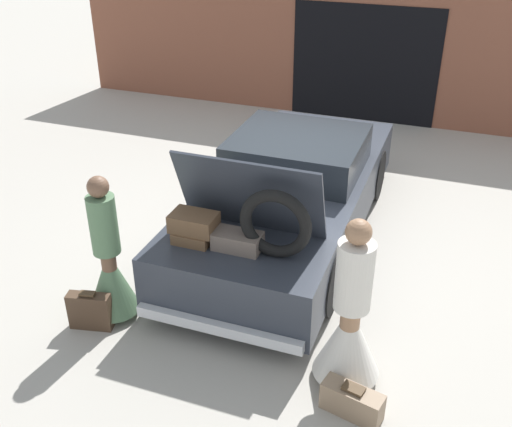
% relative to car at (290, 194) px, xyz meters
% --- Properties ---
extents(ground_plane, '(40.00, 40.00, 0.00)m').
position_rel_car_xyz_m(ground_plane, '(-0.00, 0.00, -0.61)').
color(ground_plane, '#ADA89E').
extents(garage_wall_back, '(12.00, 0.14, 2.80)m').
position_rel_car_xyz_m(garage_wall_back, '(-0.00, 4.79, 0.78)').
color(garage_wall_back, brown).
rests_on(garage_wall_back, ground_plane).
extents(car, '(1.91, 4.83, 1.78)m').
position_rel_car_xyz_m(car, '(0.00, 0.00, 0.00)').
color(car, '#2D333D').
rests_on(car, ground_plane).
extents(person_left, '(0.55, 0.55, 1.67)m').
position_rel_car_xyz_m(person_left, '(-1.29, -2.27, -0.01)').
color(person_left, brown).
rests_on(person_left, ground_plane).
extents(person_right, '(0.63, 0.63, 1.74)m').
position_rel_car_xyz_m(person_right, '(1.29, -2.35, 0.01)').
color(person_right, '#997051').
rests_on(person_right, ground_plane).
extents(suitcase_beside_left_person, '(0.47, 0.24, 0.45)m').
position_rel_car_xyz_m(suitcase_beside_left_person, '(-1.41, -2.54, -0.40)').
color(suitcase_beside_left_person, '#473323').
rests_on(suitcase_beside_left_person, ground_plane).
extents(suitcase_beside_right_person, '(0.58, 0.31, 0.32)m').
position_rel_car_xyz_m(suitcase_beside_right_person, '(1.44, -2.77, -0.46)').
color(suitcase_beside_right_person, '#8C7259').
rests_on(suitcase_beside_right_person, ground_plane).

